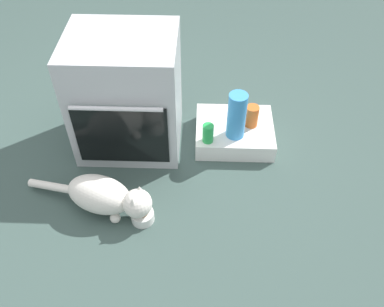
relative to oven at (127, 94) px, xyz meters
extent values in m
plane|color=#384C47|center=(-0.04, -0.45, -0.36)|extent=(8.00, 8.00, 0.00)
cube|color=#B7BABF|center=(0.00, 0.00, 0.00)|extent=(0.61, 0.50, 0.72)
cube|color=black|center=(0.00, -0.25, -0.09)|extent=(0.52, 0.01, 0.40)
cylinder|color=silver|center=(0.00, -0.28, 0.13)|extent=(0.49, 0.02, 0.02)
cube|color=white|center=(0.65, 0.02, -0.30)|extent=(0.48, 0.40, 0.12)
cylinder|color=white|center=(0.14, -0.62, -0.33)|extent=(0.12, 0.12, 0.06)
sphere|color=brown|center=(0.14, -0.62, -0.31)|extent=(0.07, 0.07, 0.07)
ellipsoid|color=silver|center=(-0.09, -0.55, -0.24)|extent=(0.40, 0.30, 0.20)
sphere|color=silver|center=(0.12, -0.61, -0.23)|extent=(0.15, 0.15, 0.15)
cone|color=silver|center=(0.13, -0.57, -0.17)|extent=(0.05, 0.05, 0.07)
cone|color=silver|center=(0.11, -0.65, -0.17)|extent=(0.05, 0.05, 0.07)
cylinder|color=silver|center=(-0.38, -0.46, -0.29)|extent=(0.31, 0.13, 0.09)
sphere|color=silver|center=(0.03, -0.52, -0.33)|extent=(0.06, 0.06, 0.06)
sphere|color=silver|center=(-0.01, -0.63, -0.33)|extent=(0.06, 0.06, 0.06)
cylinder|color=green|center=(0.48, -0.12, -0.18)|extent=(0.07, 0.07, 0.12)
cylinder|color=#D16023|center=(0.74, 0.03, -0.17)|extent=(0.08, 0.08, 0.14)
cylinder|color=#388CD1|center=(0.64, -0.06, -0.09)|extent=(0.11, 0.11, 0.30)
camera|label=1|loc=(0.44, -1.89, 1.48)|focal=38.63mm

